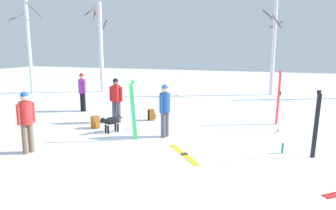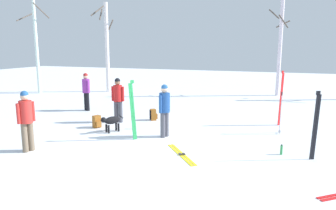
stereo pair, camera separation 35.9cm
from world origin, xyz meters
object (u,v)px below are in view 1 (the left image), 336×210
at_px(dog, 111,122).
at_px(birch_tree_2, 274,33).
at_px(person_2, 26,118).
at_px(ski_pair_planted_1, 316,125).
at_px(ski_poles_0, 279,111).
at_px(water_bottle_1, 134,126).
at_px(ski_pair_lying_1, 184,154).
at_px(backpack_0, 151,115).
at_px(person_3, 116,97).
at_px(birch_tree_1, 101,46).
at_px(backpack_1, 95,122).
at_px(ski_pair_planted_0, 133,111).
at_px(ski_pair_planted_2, 278,98).
at_px(birch_tree_0, 28,32).
at_px(water_bottle_0, 282,149).
at_px(person_1, 165,107).
at_px(person_0, 82,90).

distance_m(dog, birch_tree_2, 12.25).
height_order(person_2, ski_pair_planted_1, ski_pair_planted_1).
relative_size(ski_poles_0, water_bottle_1, 5.61).
height_order(ski_pair_lying_1, backpack_0, backpack_0).
bearing_deg(person_3, birch_tree_1, 123.69).
bearing_deg(backpack_1, birch_tree_1, 118.64).
bearing_deg(water_bottle_1, dog, -130.72).
distance_m(ski_pair_planted_0, ski_pair_planted_2, 5.61).
relative_size(person_2, backpack_1, 3.90).
relative_size(ski_pair_planted_2, ski_poles_0, 1.44).
bearing_deg(backpack_1, water_bottle_1, 12.41).
xyz_separation_m(ski_pair_lying_1, birch_tree_2, (2.05, 12.04, 3.62)).
xyz_separation_m(person_3, backpack_1, (-0.32, -1.01, -0.77)).
bearing_deg(birch_tree_0, ski_pair_planted_2, -13.20).
bearing_deg(ski_pair_planted_0, birch_tree_2, 70.85).
height_order(person_3, backpack_1, person_3).
height_order(ski_pair_planted_0, ski_pair_lying_1, ski_pair_planted_0).
relative_size(dog, water_bottle_0, 2.88).
distance_m(person_1, ski_pair_planted_1, 4.42).
distance_m(ski_poles_0, backpack_1, 6.42).
bearing_deg(backpack_1, ski_poles_0, 13.40).
height_order(ski_pair_planted_1, birch_tree_1, birch_tree_1).
xyz_separation_m(person_1, person_3, (-2.41, 1.26, 0.00)).
distance_m(person_0, person_3, 2.89).
distance_m(person_2, ski_pair_planted_1, 7.72).
bearing_deg(ski_poles_0, backpack_0, 176.21).
distance_m(person_1, water_bottle_0, 3.73).
distance_m(ski_pair_planted_2, water_bottle_1, 5.45).
distance_m(person_0, dog, 4.17).
height_order(person_1, person_3, same).
bearing_deg(ski_pair_planted_2, dog, -150.09).
relative_size(ski_pair_planted_2, water_bottle_1, 8.08).
distance_m(dog, ski_pair_lying_1, 3.28).
bearing_deg(birch_tree_1, ski_pair_lying_1, -50.21).
relative_size(ski_pair_planted_0, water_bottle_0, 6.71).
xyz_separation_m(dog, ski_poles_0, (5.41, 1.84, 0.37)).
bearing_deg(ski_pair_planted_2, water_bottle_0, -87.64).
bearing_deg(ski_pair_lying_1, ski_pair_planted_1, 14.56).
relative_size(person_0, ski_poles_0, 1.22).
relative_size(person_0, person_1, 1.00).
bearing_deg(ski_pair_lying_1, dog, 155.59).
bearing_deg(dog, backpack_1, 156.15).
bearing_deg(ski_pair_planted_1, person_2, -164.26).
bearing_deg(ski_poles_0, ski_pair_planted_0, -150.89).
height_order(person_1, dog, person_1).
distance_m(ski_pair_planted_1, backpack_1, 7.18).
bearing_deg(water_bottle_0, dog, 176.03).
bearing_deg(person_2, person_0, 108.61).
bearing_deg(birch_tree_1, person_3, -56.31).
xyz_separation_m(person_0, water_bottle_0, (8.49, -3.25, -0.85)).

